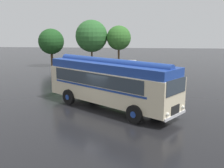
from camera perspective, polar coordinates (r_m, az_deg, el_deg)
name	(u,v)px	position (r m, az deg, el deg)	size (l,w,h in m)	color
ground_plane	(105,110)	(18.07, -1.59, -5.59)	(120.00, 120.00, 0.00)	black
vintage_bus	(110,81)	(17.97, -0.44, 0.56)	(9.60, 7.90, 3.49)	beige
car_near_left	(107,68)	(31.68, -1.07, 3.58)	(2.27, 4.35, 1.66)	silver
car_mid_left	(130,68)	(31.56, 3.99, 3.52)	(2.17, 4.30, 1.66)	#B7BABF
tree_far_left	(51,42)	(39.56, -13.07, 8.96)	(3.70, 3.70, 5.50)	#4C3823
tree_left_of_centre	(92,36)	(37.95, -4.36, 10.36)	(4.55, 4.55, 6.72)	#4C3823
tree_centre	(118,38)	(37.24, 1.30, 10.00)	(3.41, 3.41, 5.91)	#4C3823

